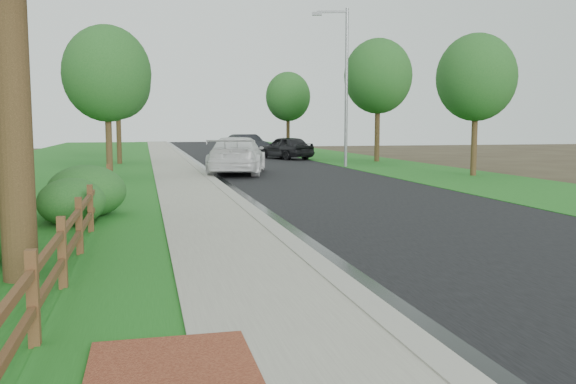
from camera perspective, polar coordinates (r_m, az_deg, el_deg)
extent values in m
plane|color=#32261B|center=(7.22, 7.18, -13.24)|extent=(120.00, 120.00, 0.00)
cube|color=black|center=(42.03, -3.65, 3.03)|extent=(8.00, 90.00, 0.02)
cube|color=gray|center=(41.53, -9.38, 2.99)|extent=(0.40, 90.00, 0.12)
cube|color=black|center=(41.56, -8.90, 2.95)|extent=(0.50, 90.00, 0.00)
cube|color=gray|center=(41.46, -11.17, 2.94)|extent=(2.20, 90.00, 0.10)
cube|color=#1B5719|center=(41.44, -13.80, 2.84)|extent=(1.60, 90.00, 0.06)
cube|color=#1B5719|center=(41.81, -20.95, 2.62)|extent=(9.00, 90.00, 0.04)
cube|color=#1B5719|center=(43.71, 5.32, 3.16)|extent=(6.00, 90.00, 0.04)
cube|color=#492E18|center=(7.12, -22.75, -9.34)|extent=(0.12, 0.12, 1.10)
cube|color=#492E18|center=(9.43, -20.36, -5.46)|extent=(0.12, 0.12, 1.10)
cube|color=#492E18|center=(11.78, -18.94, -3.12)|extent=(0.12, 0.12, 1.10)
cube|color=#492E18|center=(14.14, -18.00, -1.55)|extent=(0.12, 0.12, 1.10)
cube|color=#492E18|center=(16.52, -17.32, -0.44)|extent=(0.12, 0.12, 1.10)
cube|color=#492E18|center=(18.90, -16.82, 0.40)|extent=(0.12, 0.12, 1.10)
cube|color=#492E18|center=(21.28, -16.43, 1.04)|extent=(0.12, 0.12, 1.10)
cube|color=#492E18|center=(6.02, -24.61, -13.28)|extent=(0.08, 2.35, 0.10)
cube|color=#492E18|center=(5.91, -24.79, -9.61)|extent=(0.08, 2.35, 0.10)
cube|color=#492E18|center=(8.29, -21.36, -7.81)|extent=(0.08, 2.35, 0.10)
cube|color=#492E18|center=(8.21, -21.47, -5.09)|extent=(0.08, 2.35, 0.10)
cube|color=#492E18|center=(10.62, -19.55, -4.69)|extent=(0.08, 2.35, 0.10)
cube|color=#492E18|center=(10.55, -19.63, -2.56)|extent=(0.08, 2.35, 0.10)
cube|color=#492E18|center=(12.97, -18.41, -2.70)|extent=(0.08, 2.35, 0.10)
cube|color=#492E18|center=(12.92, -18.47, -0.95)|extent=(0.08, 2.35, 0.10)
cube|color=#492E18|center=(15.34, -17.62, -1.32)|extent=(0.08, 2.35, 0.10)
cube|color=#492E18|center=(15.30, -17.67, 0.16)|extent=(0.08, 2.35, 0.10)
cube|color=#492E18|center=(17.72, -17.05, -0.31)|extent=(0.08, 2.35, 0.10)
cube|color=#492E18|center=(17.68, -17.09, 0.97)|extent=(0.08, 2.35, 0.10)
cube|color=#492E18|center=(20.10, -16.61, 0.46)|extent=(0.08, 2.35, 0.10)
cube|color=#492E18|center=(20.06, -16.64, 1.59)|extent=(0.08, 2.35, 0.10)
cylinder|color=#372916|center=(10.05, -24.35, 7.69)|extent=(0.52, 0.52, 5.50)
imported|color=silver|center=(29.85, -4.77, 3.43)|extent=(3.95, 6.62, 1.80)
imported|color=black|center=(42.67, -0.24, 4.19)|extent=(3.58, 5.07, 1.60)
imported|color=black|center=(47.83, -3.86, 4.42)|extent=(3.07, 5.27, 1.64)
cylinder|color=gray|center=(34.76, 5.48, 9.59)|extent=(0.18, 0.18, 8.83)
cube|color=gray|center=(35.23, 4.22, 16.47)|extent=(1.73, 0.62, 0.12)
cube|color=gray|center=(35.21, 2.73, 16.32)|extent=(0.58, 0.36, 0.18)
ellipsoid|color=#19461A|center=(15.42, -19.61, -0.89)|extent=(1.76, 1.76, 1.15)
ellipsoid|color=#19461A|center=(16.65, -18.34, 0.05)|extent=(2.06, 2.06, 1.37)
cylinder|color=#372916|center=(27.65, -16.43, 5.23)|extent=(0.28, 0.28, 4.02)
ellipsoid|color=#19461A|center=(27.73, -16.60, 10.57)|extent=(3.76, 3.76, 4.13)
cylinder|color=#372916|center=(29.82, 17.04, 5.27)|extent=(0.28, 0.28, 4.01)
ellipsoid|color=#19461A|center=(29.90, 17.21, 10.21)|extent=(3.67, 3.67, 4.04)
cylinder|color=#372916|center=(38.58, -15.56, 5.69)|extent=(0.29, 0.29, 4.28)
ellipsoid|color=#19461A|center=(38.65, -15.68, 9.77)|extent=(3.95, 3.95, 4.35)
cylinder|color=#372916|center=(40.02, 8.36, 6.25)|extent=(0.33, 0.33, 4.82)
ellipsoid|color=#19461A|center=(40.14, 8.43, 10.68)|extent=(4.36, 4.36, 4.80)
cylinder|color=#372916|center=(49.71, 0.00, 5.90)|extent=(0.28, 0.28, 4.08)
ellipsoid|color=#19461A|center=(49.76, 0.00, 8.92)|extent=(3.61, 3.61, 3.97)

